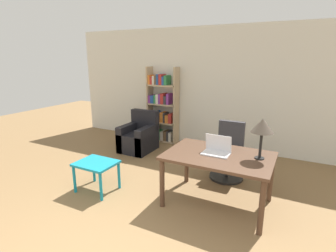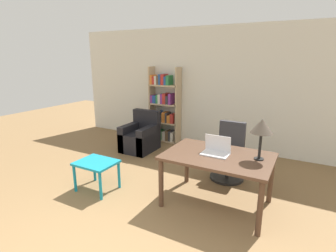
% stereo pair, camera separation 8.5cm
% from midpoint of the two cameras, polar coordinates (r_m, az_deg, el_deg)
% --- Properties ---
extents(wall_back, '(8.00, 0.06, 2.70)m').
position_cam_midpoint_polar(wall_back, '(5.94, 12.31, 7.79)').
color(wall_back, silver).
rests_on(wall_back, ground_plane).
extents(desk, '(1.44, 0.97, 0.75)m').
position_cam_midpoint_polar(desk, '(3.70, 10.29, -7.51)').
color(desk, '#4C3323').
rests_on(desk, ground_plane).
extents(laptop, '(0.37, 0.24, 0.25)m').
position_cam_midpoint_polar(laptop, '(3.68, 9.92, -5.11)').
color(laptop, silver).
rests_on(laptop, desk).
extents(table_lamp, '(0.29, 0.29, 0.54)m').
position_cam_midpoint_polar(table_lamp, '(3.53, 19.21, -0.12)').
color(table_lamp, black).
rests_on(table_lamp, desk).
extents(office_chair, '(0.58, 0.58, 0.98)m').
position_cam_midpoint_polar(office_chair, '(4.64, 12.48, -5.90)').
color(office_chair, black).
rests_on(office_chair, ground_plane).
extents(side_table_blue, '(0.60, 0.49, 0.47)m').
position_cam_midpoint_polar(side_table_blue, '(4.26, -15.91, -8.53)').
color(side_table_blue, teal).
rests_on(side_table_blue, ground_plane).
extents(armchair, '(0.65, 0.76, 0.87)m').
position_cam_midpoint_polar(armchair, '(5.91, -6.77, -2.53)').
color(armchair, black).
rests_on(armchair, ground_plane).
extents(bookshelf, '(0.77, 0.28, 1.82)m').
position_cam_midpoint_polar(bookshelf, '(6.43, -1.77, 3.63)').
color(bookshelf, tan).
rests_on(bookshelf, ground_plane).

